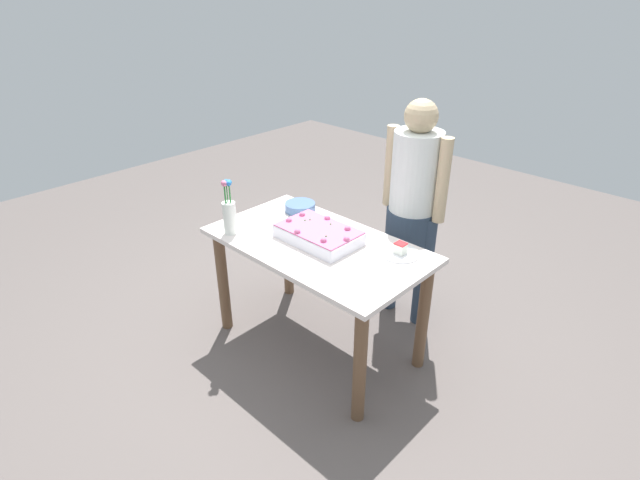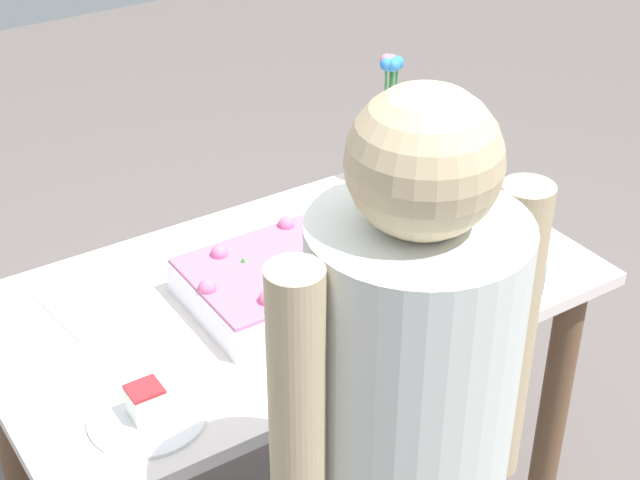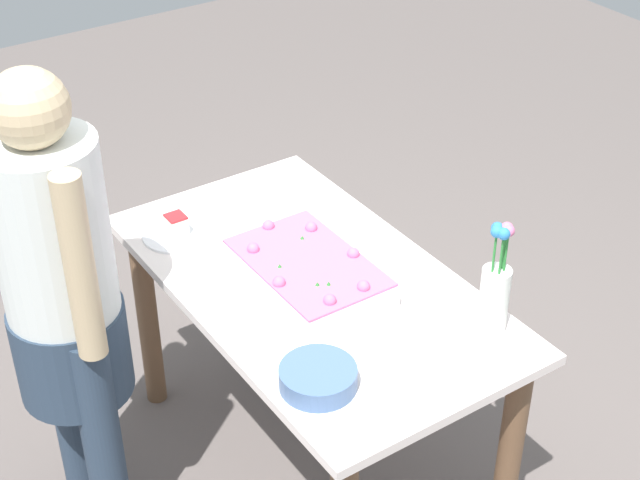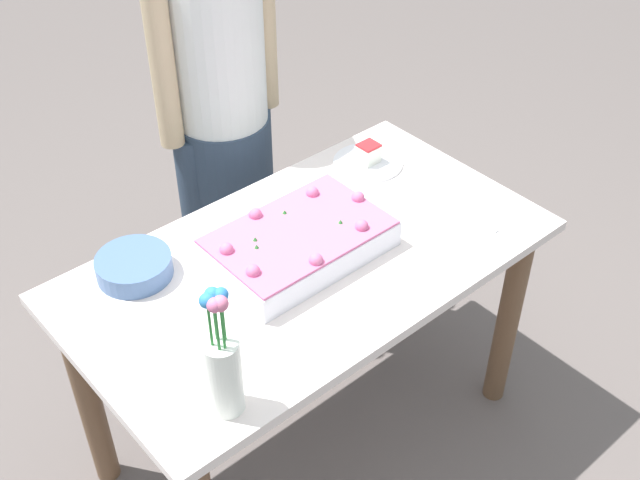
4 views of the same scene
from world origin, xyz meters
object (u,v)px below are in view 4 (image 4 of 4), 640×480
(flower_vase, at_px, (223,367))
(fruit_bowl, at_px, (134,266))
(cake_knife, at_px, (466,216))
(person_standing, at_px, (220,102))
(sheet_cake, at_px, (299,242))
(serving_plate_with_slice, at_px, (368,159))

(flower_vase, distance_m, fruit_bowl, 0.52)
(cake_knife, height_order, person_standing, person_standing)
(sheet_cake, xyz_separation_m, flower_vase, (-0.45, -0.29, 0.09))
(fruit_bowl, bearing_deg, cake_knife, -25.59)
(flower_vase, relative_size, fruit_bowl, 1.71)
(serving_plate_with_slice, xyz_separation_m, cake_knife, (0.02, -0.38, -0.01))
(fruit_bowl, distance_m, person_standing, 0.72)
(flower_vase, bearing_deg, cake_knife, 6.70)
(sheet_cake, xyz_separation_m, cake_knife, (0.46, -0.19, -0.04))
(sheet_cake, bearing_deg, cake_knife, -21.83)
(sheet_cake, distance_m, flower_vase, 0.54)
(sheet_cake, relative_size, serving_plate_with_slice, 2.17)
(cake_knife, height_order, fruit_bowl, fruit_bowl)
(cake_knife, bearing_deg, sheet_cake, -118.34)
(serving_plate_with_slice, relative_size, fruit_bowl, 1.10)
(serving_plate_with_slice, bearing_deg, person_standing, 117.16)
(serving_plate_with_slice, distance_m, flower_vase, 1.01)
(sheet_cake, relative_size, fruit_bowl, 2.38)
(sheet_cake, xyz_separation_m, fruit_bowl, (-0.37, 0.21, -0.01))
(sheet_cake, height_order, serving_plate_with_slice, sheet_cake)
(sheet_cake, distance_m, cake_knife, 0.50)
(serving_plate_with_slice, distance_m, fruit_bowl, 0.81)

